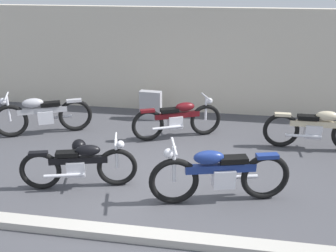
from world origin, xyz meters
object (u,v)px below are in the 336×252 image
Objects in this scene: motorcycle_black at (80,165)px; motorcycle_maroon at (178,119)px; helmet at (79,146)px; motorcycle_blue at (219,174)px; stone_marker at (151,105)px; motorcycle_silver at (42,114)px; motorcycle_cream at (317,128)px.

motorcycle_maroon is at bearing 45.90° from motorcycle_black.
helmet is 3.15m from motorcycle_blue.
motorcycle_black is (-1.31, -2.36, -0.02)m from motorcycle_maroon.
motorcycle_maroon is (1.85, 1.08, 0.29)m from helmet.
stone_marker is at bearing 64.38° from helmet.
motorcycle_silver is 0.95× the size of motorcycle_cream.
motorcycle_blue is (0.98, -2.41, 0.05)m from motorcycle_maroon.
motorcycle_blue reaches higher than motorcycle_silver.
motorcycle_silver reaches higher than stone_marker.
motorcycle_black is (0.55, -1.28, 0.28)m from helmet.
helmet is 1.42m from motorcycle_black.
helmet is 0.15× the size of motorcycle_black.
motorcycle_black is at bearing -66.80° from helmet.
stone_marker is 2.53× the size of helmet.
motorcycle_black is 0.90× the size of motorcycle_cream.
motorcycle_maroon is at bearing -82.82° from motorcycle_blue.
motorcycle_cream is (4.16, 2.24, 0.03)m from motorcycle_black.
motorcycle_cream reaches higher than helmet.
helmet is 4.81m from motorcycle_cream.
stone_marker is 0.38× the size of motorcycle_black.
motorcycle_blue is (3.98, -2.13, 0.02)m from motorcycle_silver.
motorcycle_silver reaches higher than motorcycle_cream.
motorcycle_blue is (2.83, -1.33, 0.34)m from helmet.
motorcycle_maroon is 3.01m from motorcycle_silver.
motorcycle_blue reaches higher than motorcycle_cream.
motorcycle_black reaches higher than stone_marker.
motorcycle_black is 0.87× the size of motorcycle_blue.
helmet is at bearing -169.04° from motorcycle_cream.
motorcycle_maroon is 0.95× the size of motorcycle_silver.
motorcycle_silver is (-2.17, -1.34, 0.10)m from stone_marker.
motorcycle_cream is (4.71, 0.97, 0.31)m from helmet.
motorcycle_maroon is 2.70m from motorcycle_black.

